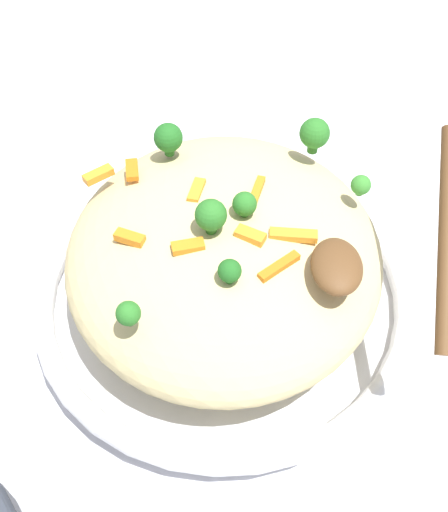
# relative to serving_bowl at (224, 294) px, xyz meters

# --- Properties ---
(ground_plane) EXTENTS (2.40, 2.40, 0.00)m
(ground_plane) POSITION_rel_serving_bowl_xyz_m (0.00, 0.00, -0.02)
(ground_plane) COLOR silver
(serving_bowl) EXTENTS (0.36, 0.36, 0.04)m
(serving_bowl) POSITION_rel_serving_bowl_xyz_m (0.00, 0.00, 0.00)
(serving_bowl) COLOR silver
(serving_bowl) RESTS_ON ground_plane
(pasta_mound) EXTENTS (0.30, 0.28, 0.10)m
(pasta_mound) POSITION_rel_serving_bowl_xyz_m (0.00, 0.00, 0.06)
(pasta_mound) COLOR #DBC689
(pasta_mound) RESTS_ON serving_bowl
(carrot_piece_0) EXTENTS (0.03, 0.01, 0.01)m
(carrot_piece_0) POSITION_rel_serving_bowl_xyz_m (0.03, 0.03, 0.11)
(carrot_piece_0) COLOR orange
(carrot_piece_0) RESTS_ON pasta_mound
(carrot_piece_1) EXTENTS (0.03, 0.03, 0.01)m
(carrot_piece_1) POSITION_rel_serving_bowl_xyz_m (-0.05, -0.05, 0.11)
(carrot_piece_1) COLOR orange
(carrot_piece_1) RESTS_ON pasta_mound
(carrot_piece_2) EXTENTS (0.04, 0.02, 0.01)m
(carrot_piece_2) POSITION_rel_serving_bowl_xyz_m (0.03, -0.03, 0.11)
(carrot_piece_2) COLOR orange
(carrot_piece_2) RESTS_ON pasta_mound
(carrot_piece_3) EXTENTS (0.02, 0.03, 0.01)m
(carrot_piece_3) POSITION_rel_serving_bowl_xyz_m (-0.04, 0.03, 0.11)
(carrot_piece_3) COLOR orange
(carrot_piece_3) RESTS_ON pasta_mound
(carrot_piece_4) EXTENTS (0.01, 0.04, 0.01)m
(carrot_piece_4) POSITION_rel_serving_bowl_xyz_m (-0.02, -0.06, 0.11)
(carrot_piece_4) COLOR orange
(carrot_piece_4) RESTS_ON pasta_mound
(carrot_piece_5) EXTENTS (0.02, 0.03, 0.01)m
(carrot_piece_5) POSITION_rel_serving_bowl_xyz_m (-0.03, 0.08, 0.11)
(carrot_piece_5) COLOR orange
(carrot_piece_5) RESTS_ON pasta_mound
(carrot_piece_6) EXTENTS (0.02, 0.03, 0.01)m
(carrot_piece_6) POSITION_rel_serving_bowl_xyz_m (-0.02, -0.02, 0.11)
(carrot_piece_6) COLOR orange
(carrot_piece_6) RESTS_ON pasta_mound
(carrot_piece_7) EXTENTS (0.03, 0.02, 0.01)m
(carrot_piece_7) POSITION_rel_serving_bowl_xyz_m (0.06, 0.09, 0.11)
(carrot_piece_7) COLOR orange
(carrot_piece_7) RESTS_ON pasta_mound
(carrot_piece_8) EXTENTS (0.03, 0.03, 0.01)m
(carrot_piece_8) POSITION_rel_serving_bowl_xyz_m (0.05, 0.11, 0.11)
(carrot_piece_8) COLOR orange
(carrot_piece_8) RESTS_ON pasta_mound
(broccoli_floret_0) EXTENTS (0.03, 0.03, 0.03)m
(broccoli_floret_0) POSITION_rel_serving_bowl_xyz_m (-0.02, 0.01, 0.13)
(broccoli_floret_0) COLOR #296820
(broccoli_floret_0) RESTS_ON pasta_mound
(broccoli_floret_1) EXTENTS (0.02, 0.02, 0.02)m
(broccoli_floret_1) POSITION_rel_serving_bowl_xyz_m (-0.07, -0.01, 0.12)
(broccoli_floret_1) COLOR #205B1C
(broccoli_floret_1) RESTS_ON pasta_mound
(broccoli_floret_2) EXTENTS (0.03, 0.03, 0.03)m
(broccoli_floret_2) POSITION_rel_serving_bowl_xyz_m (0.08, 0.05, 0.12)
(broccoli_floret_2) COLOR #205B1C
(broccoli_floret_2) RESTS_ON pasta_mound
(broccoli_floret_3) EXTENTS (0.02, 0.02, 0.02)m
(broccoli_floret_3) POSITION_rel_serving_bowl_xyz_m (-0.11, 0.06, 0.12)
(broccoli_floret_3) COLOR #296820
(broccoli_floret_3) RESTS_ON pasta_mound
(broccoli_floret_4) EXTENTS (0.02, 0.02, 0.02)m
(broccoli_floret_4) POSITION_rel_serving_bowl_xyz_m (0.00, -0.02, 0.12)
(broccoli_floret_4) COLOR #296820
(broccoli_floret_4) RESTS_ON pasta_mound
(broccoli_floret_5) EXTENTS (0.03, 0.03, 0.04)m
(broccoli_floret_5) POSITION_rel_serving_bowl_xyz_m (0.09, -0.08, 0.12)
(broccoli_floret_5) COLOR #296820
(broccoli_floret_5) RESTS_ON pasta_mound
(broccoli_floret_6) EXTENTS (0.02, 0.02, 0.02)m
(broccoli_floret_6) POSITION_rel_serving_bowl_xyz_m (0.04, -0.12, 0.11)
(broccoli_floret_6) COLOR #377928
(broccoli_floret_6) RESTS_ON pasta_mound
(serving_spoon) EXTENTS (0.15, 0.10, 0.10)m
(serving_spoon) POSITION_rel_serving_bowl_xyz_m (-0.06, -0.11, 0.13)
(serving_spoon) COLOR brown
(serving_spoon) RESTS_ON pasta_mound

